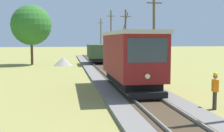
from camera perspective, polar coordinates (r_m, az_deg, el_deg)
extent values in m
cube|color=maroon|center=(18.76, 3.59, 2.11)|extent=(2.50, 8.00, 2.60)
cube|color=#B2ADA3|center=(18.74, 3.62, 6.42)|extent=(2.60, 8.32, 0.22)
cube|color=black|center=(18.92, 3.56, -2.67)|extent=(2.10, 7.04, 0.44)
cube|color=#2D3842|center=(14.85, 6.97, 3.06)|extent=(2.10, 0.03, 1.25)
cube|color=#2D3842|center=(19.06, 7.31, 3.22)|extent=(0.02, 6.72, 1.04)
sphere|color=#F4EAB2|center=(14.92, 6.97, -2.01)|extent=(0.28, 0.28, 0.28)
cylinder|color=black|center=(20.34, 2.64, 8.62)|extent=(0.05, 1.67, 1.19)
cube|color=black|center=(14.94, 7.07, -5.69)|extent=(2.00, 0.36, 0.32)
cylinder|color=black|center=(16.76, 5.23, -3.71)|extent=(1.54, 0.80, 0.80)
cylinder|color=black|center=(21.09, 2.24, -1.84)|extent=(1.54, 0.80, 0.80)
cube|color=#384C33|center=(38.17, -2.84, 2.93)|extent=(2.40, 5.20, 1.70)
cube|color=black|center=(38.23, -2.84, 1.32)|extent=(2.02, 4.78, 0.38)
cylinder|color=black|center=(36.68, -2.57, 1.15)|extent=(1.54, 0.76, 0.76)
cylinder|color=black|center=(39.78, -3.08, 1.47)|extent=(1.54, 0.76, 0.76)
cylinder|color=brown|center=(26.82, 8.21, 6.08)|extent=(0.24, 0.61, 7.47)
cube|color=brown|center=(27.01, 8.29, 12.11)|extent=(1.40, 0.10, 0.10)
cylinder|color=silver|center=(26.87, 7.14, 12.38)|extent=(0.08, 0.08, 0.10)
cylinder|color=silver|center=(27.19, 9.42, 12.26)|extent=(0.08, 0.08, 0.10)
cylinder|color=brown|center=(39.28, 2.64, 5.68)|extent=(0.24, 0.34, 7.23)
cube|color=brown|center=(39.40, 2.66, 9.68)|extent=(1.40, 0.10, 0.10)
cylinder|color=silver|center=(39.30, 1.86, 9.84)|extent=(0.08, 0.08, 0.10)
cylinder|color=silver|center=(39.52, 3.45, 9.81)|extent=(0.08, 0.08, 0.10)
cylinder|color=brown|center=(51.76, -0.20, 6.22)|extent=(0.24, 0.40, 8.39)
cube|color=brown|center=(51.91, -0.20, 9.74)|extent=(1.40, 0.10, 0.10)
cylinder|color=silver|center=(51.84, -0.81, 9.86)|extent=(0.08, 0.08, 0.10)
cylinder|color=silver|center=(52.01, 0.41, 9.84)|extent=(0.08, 0.08, 0.10)
cylinder|color=brown|center=(66.76, -2.19, 5.83)|extent=(0.24, 0.57, 7.97)
cube|color=brown|center=(66.86, -2.20, 8.42)|extent=(1.40, 0.10, 0.10)
cylinder|color=silver|center=(66.81, -2.68, 8.51)|extent=(0.08, 0.08, 0.10)
cylinder|color=silver|center=(66.94, -1.73, 8.51)|extent=(0.08, 0.08, 0.10)
cone|color=#9E998E|center=(37.24, -9.53, 0.89)|extent=(2.46, 2.46, 1.06)
cylinder|color=#38332D|center=(14.83, 19.35, -6.31)|extent=(0.15, 0.15, 0.86)
cylinder|color=#38332D|center=(14.68, 19.52, -6.43)|extent=(0.15, 0.15, 0.86)
cube|color=orange|center=(14.63, 19.52, -3.61)|extent=(0.32, 0.42, 0.58)
sphere|color=#936B51|center=(14.57, 19.58, -1.94)|extent=(0.22, 0.22, 0.22)
sphere|color=yellow|center=(14.56, 19.59, -1.55)|extent=(0.21, 0.21, 0.21)
cylinder|color=#4C3823|center=(39.34, -15.40, 2.57)|extent=(0.32, 0.32, 3.21)
sphere|color=#2D6B28|center=(39.35, -15.53, 7.74)|extent=(5.19, 5.19, 5.19)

